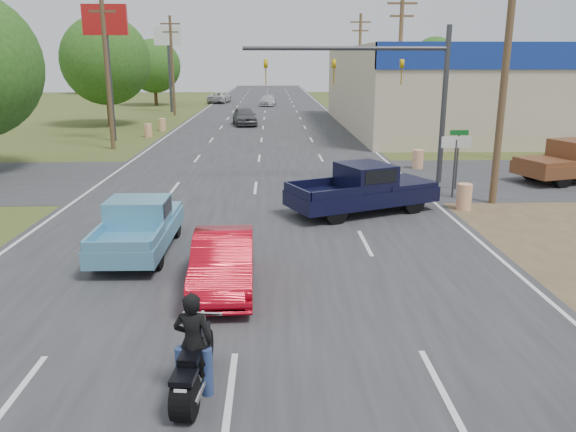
{
  "coord_description": "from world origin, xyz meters",
  "views": [
    {
      "loc": [
        0.74,
        -8.43,
        5.41
      ],
      "look_at": [
        1.17,
        6.55,
        1.3
      ],
      "focal_mm": 35.0,
      "sensor_mm": 36.0,
      "label": 1
    }
  ],
  "objects_px": {
    "blue_pickup": "(140,225)",
    "brown_pickup": "(575,161)",
    "red_convertible": "(223,262)",
    "navy_pickup": "(365,188)",
    "motorcycle": "(193,369)",
    "distant_car_grey": "(245,116)",
    "rider": "(193,348)",
    "distant_car_silver": "(268,100)",
    "distant_car_white": "(219,97)"
  },
  "relations": [
    {
      "from": "red_convertible",
      "to": "blue_pickup",
      "type": "xyz_separation_m",
      "value": [
        -2.69,
        2.94,
        0.12
      ]
    },
    {
      "from": "red_convertible",
      "to": "blue_pickup",
      "type": "relative_size",
      "value": 0.86
    },
    {
      "from": "distant_car_silver",
      "to": "blue_pickup",
      "type": "bearing_deg",
      "value": -89.44
    },
    {
      "from": "distant_car_silver",
      "to": "brown_pickup",
      "type": "bearing_deg",
      "value": -69.07
    },
    {
      "from": "motorcycle",
      "to": "navy_pickup",
      "type": "relative_size",
      "value": 0.39
    },
    {
      "from": "red_convertible",
      "to": "distant_car_silver",
      "type": "relative_size",
      "value": 0.89
    },
    {
      "from": "rider",
      "to": "distant_car_white",
      "type": "bearing_deg",
      "value": -79.56
    },
    {
      "from": "navy_pickup",
      "to": "brown_pickup",
      "type": "xyz_separation_m",
      "value": [
        10.71,
        5.37,
        0.05
      ]
    },
    {
      "from": "rider",
      "to": "red_convertible",
      "type": "bearing_deg",
      "value": -85.65
    },
    {
      "from": "blue_pickup",
      "to": "brown_pickup",
      "type": "relative_size",
      "value": 0.78
    },
    {
      "from": "red_convertible",
      "to": "navy_pickup",
      "type": "xyz_separation_m",
      "value": [
        4.66,
        7.18,
        0.24
      ]
    },
    {
      "from": "blue_pickup",
      "to": "distant_car_silver",
      "type": "distance_m",
      "value": 57.67
    },
    {
      "from": "distant_car_grey",
      "to": "brown_pickup",
      "type": "bearing_deg",
      "value": -65.48
    },
    {
      "from": "red_convertible",
      "to": "motorcycle",
      "type": "distance_m",
      "value": 4.67
    },
    {
      "from": "navy_pickup",
      "to": "distant_car_grey",
      "type": "height_order",
      "value": "navy_pickup"
    },
    {
      "from": "distant_car_silver",
      "to": "rider",
      "type": "bearing_deg",
      "value": -86.78
    },
    {
      "from": "red_convertible",
      "to": "blue_pickup",
      "type": "bearing_deg",
      "value": 130.71
    },
    {
      "from": "motorcycle",
      "to": "navy_pickup",
      "type": "distance_m",
      "value": 12.77
    },
    {
      "from": "distant_car_grey",
      "to": "rider",
      "type": "bearing_deg",
      "value": -97.78
    },
    {
      "from": "blue_pickup",
      "to": "brown_pickup",
      "type": "bearing_deg",
      "value": 28.27
    },
    {
      "from": "navy_pickup",
      "to": "brown_pickup",
      "type": "distance_m",
      "value": 11.98
    },
    {
      "from": "motorcycle",
      "to": "distant_car_silver",
      "type": "relative_size",
      "value": 0.49
    },
    {
      "from": "navy_pickup",
      "to": "distant_car_grey",
      "type": "distance_m",
      "value": 30.68
    },
    {
      "from": "motorcycle",
      "to": "distant_car_grey",
      "type": "xyz_separation_m",
      "value": [
        -1.06,
        41.96,
        0.28
      ]
    },
    {
      "from": "brown_pickup",
      "to": "distant_car_white",
      "type": "distance_m",
      "value": 57.52
    },
    {
      "from": "rider",
      "to": "distant_car_silver",
      "type": "distance_m",
      "value": 65.11
    },
    {
      "from": "rider",
      "to": "distant_car_white",
      "type": "relative_size",
      "value": 0.33
    },
    {
      "from": "motorcycle",
      "to": "distant_car_white",
      "type": "distance_m",
      "value": 70.88
    },
    {
      "from": "red_convertible",
      "to": "rider",
      "type": "distance_m",
      "value": 4.6
    },
    {
      "from": "red_convertible",
      "to": "navy_pickup",
      "type": "bearing_deg",
      "value": 55.22
    },
    {
      "from": "rider",
      "to": "distant_car_grey",
      "type": "xyz_separation_m",
      "value": [
        -1.07,
        41.9,
        -0.08
      ]
    },
    {
      "from": "red_convertible",
      "to": "navy_pickup",
      "type": "relative_size",
      "value": 0.71
    },
    {
      "from": "red_convertible",
      "to": "rider",
      "type": "xyz_separation_m",
      "value": [
        -0.11,
        -4.6,
        0.18
      ]
    },
    {
      "from": "motorcycle",
      "to": "rider",
      "type": "relative_size",
      "value": 1.32
    },
    {
      "from": "blue_pickup",
      "to": "distant_car_silver",
      "type": "relative_size",
      "value": 1.04
    },
    {
      "from": "navy_pickup",
      "to": "distant_car_white",
      "type": "height_order",
      "value": "navy_pickup"
    },
    {
      "from": "blue_pickup",
      "to": "red_convertible",
      "type": "bearing_deg",
      "value": -47.25
    },
    {
      "from": "distant_car_white",
      "to": "blue_pickup",
      "type": "bearing_deg",
      "value": 100.73
    },
    {
      "from": "red_convertible",
      "to": "brown_pickup",
      "type": "xyz_separation_m",
      "value": [
        15.37,
        12.54,
        0.29
      ]
    },
    {
      "from": "distant_car_grey",
      "to": "distant_car_white",
      "type": "bearing_deg",
      "value": 90.17
    },
    {
      "from": "navy_pickup",
      "to": "distant_car_grey",
      "type": "relative_size",
      "value": 1.27
    },
    {
      "from": "rider",
      "to": "distant_car_silver",
      "type": "height_order",
      "value": "rider"
    },
    {
      "from": "motorcycle",
      "to": "brown_pickup",
      "type": "xyz_separation_m",
      "value": [
        15.49,
        17.21,
        0.46
      ]
    },
    {
      "from": "blue_pickup",
      "to": "brown_pickup",
      "type": "height_order",
      "value": "brown_pickup"
    },
    {
      "from": "red_convertible",
      "to": "distant_car_grey",
      "type": "bearing_deg",
      "value": 90.04
    },
    {
      "from": "motorcycle",
      "to": "distant_car_silver",
      "type": "bearing_deg",
      "value": 94.95
    },
    {
      "from": "brown_pickup",
      "to": "distant_car_silver",
      "type": "distance_m",
      "value": 50.14
    },
    {
      "from": "rider",
      "to": "brown_pickup",
      "type": "distance_m",
      "value": 23.1
    },
    {
      "from": "red_convertible",
      "to": "distant_car_white",
      "type": "xyz_separation_m",
      "value": [
        -5.94,
        65.98,
        0.06
      ]
    },
    {
      "from": "blue_pickup",
      "to": "distant_car_silver",
      "type": "xyz_separation_m",
      "value": [
        3.45,
        57.57,
        -0.13
      ]
    }
  ]
}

